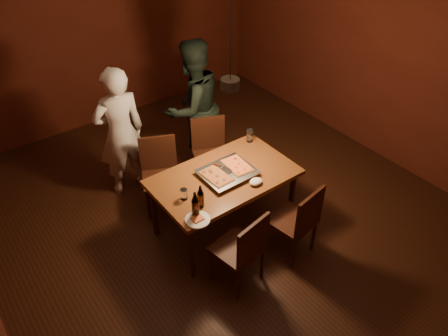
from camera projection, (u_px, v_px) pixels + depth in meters
room_shell at (230, 117)px, 4.26m from camera, size 6.00×6.00×6.00m
dining_table at (224, 181)px, 4.61m from camera, size 1.50×0.90×0.75m
chair_far_left at (160, 167)px, 5.03m from camera, size 0.56×0.56×0.49m
chair_far_right at (210, 147)px, 5.36m from camera, size 0.55×0.55×0.49m
chair_near_left at (244, 246)px, 4.07m from camera, size 0.49×0.49×0.49m
chair_near_right at (299, 217)px, 4.38m from camera, size 0.48×0.48×0.49m
pizza_tray at (227, 173)px, 4.56m from camera, size 0.57×0.48×0.05m
pizza_meat at (216, 176)px, 4.47m from camera, size 0.23×0.35×0.02m
pizza_cheese at (237, 165)px, 4.61m from camera, size 0.24×0.35×0.02m
spatula at (226, 170)px, 4.54m from camera, size 0.15×0.26×0.04m
beer_bottle_a at (195, 204)px, 4.01m from camera, size 0.07×0.07×0.28m
beer_bottle_b at (201, 196)px, 4.12m from camera, size 0.07×0.07×0.25m
water_glass_left at (184, 194)px, 4.25m from camera, size 0.07×0.07×0.11m
water_glass_right at (250, 136)px, 5.03m from camera, size 0.08×0.08×0.16m
plate_slice at (198, 220)px, 4.03m from camera, size 0.24×0.24×0.03m
napkin at (256, 182)px, 4.44m from camera, size 0.14×0.11×0.06m
diner_white at (121, 133)px, 5.07m from camera, size 0.63×0.44×1.65m
diner_dark at (193, 107)px, 5.46m from camera, size 0.93×0.77×1.74m
pendant_lamp at (230, 83)px, 4.04m from camera, size 0.18×0.18×1.10m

